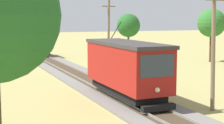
{
  "coord_description": "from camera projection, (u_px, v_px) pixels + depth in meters",
  "views": [
    {
      "loc": [
        -9.58,
        -4.98,
        5.3
      ],
      "look_at": [
        0.63,
        19.37,
        2.05
      ],
      "focal_mm": 56.78,
      "sensor_mm": 36.0,
      "label": 1
    }
  ],
  "objects": [
    {
      "name": "freight_car",
      "position": [
        39.0,
        46.0,
        49.02
      ],
      "size": [
        2.4,
        5.2,
        2.31
      ],
      "color": "#93471E",
      "rests_on": "rail_right"
    },
    {
      "name": "tree_left_near",
      "position": [
        128.0,
        26.0,
        56.04
      ],
      "size": [
        3.71,
        3.71,
        6.07
      ],
      "color": "#4C3823",
      "rests_on": "ground"
    },
    {
      "name": "utility_pole_mid",
      "position": [
        109.0,
        34.0,
        34.72
      ],
      "size": [
        1.4,
        0.43,
        7.38
      ],
      "color": "#7A664C",
      "rests_on": "ground"
    },
    {
      "name": "tree_right_far",
      "position": [
        212.0,
        23.0,
        42.95
      ],
      "size": [
        3.46,
        3.46,
        6.5
      ],
      "color": "#4C3823",
      "rests_on": "ground"
    },
    {
      "name": "gravel_pile",
      "position": [
        2.0,
        51.0,
        51.26
      ],
      "size": [
        2.52,
        2.52,
        1.17
      ],
      "primitive_type": "cone",
      "color": "#9E998E",
      "rests_on": "ground"
    },
    {
      "name": "red_tram",
      "position": [
        126.0,
        67.0,
        22.82
      ],
      "size": [
        2.6,
        8.54,
        4.79
      ],
      "color": "maroon",
      "rests_on": "rail_right"
    },
    {
      "name": "utility_pole_near_tram",
      "position": [
        213.0,
        47.0,
        20.21
      ],
      "size": [
        1.4,
        0.47,
        7.23
      ],
      "color": "#7A664C",
      "rests_on": "ground"
    }
  ]
}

